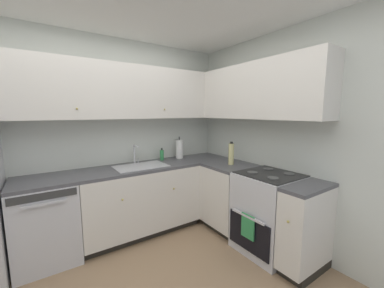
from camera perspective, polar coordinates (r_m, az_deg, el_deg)
name	(u,v)px	position (r m, az deg, el deg)	size (l,w,h in m)	color
wall_back	(97,138)	(3.14, -22.77, 1.49)	(3.65, 0.05, 2.52)	silver
wall_right	(297,141)	(2.83, 24.77, 0.72)	(0.05, 3.29, 2.52)	silver
dishwasher	(46,222)	(2.97, -32.77, -16.15)	(0.60, 0.63, 0.86)	silver
lower_cabinets_back	(141,200)	(3.15, -12.79, -13.62)	(1.49, 0.62, 0.86)	silver
countertop_back	(139,168)	(3.01, -13.08, -5.78)	(2.69, 0.60, 0.04)	#4C4C51
lower_cabinets_right	(249,206)	(3.00, 14.10, -14.81)	(0.62, 1.48, 0.86)	silver
countertop_right	(250,171)	(2.85, 14.36, -6.58)	(0.60, 1.48, 0.03)	#4C4C51
oven_range	(268,212)	(2.84, 18.65, -15.84)	(0.68, 0.62, 1.04)	silver
upper_cabinets_back	(120,92)	(3.02, -17.54, 12.33)	(2.37, 0.34, 0.66)	silver
upper_cabinets_right	(248,92)	(3.02, 13.83, 12.47)	(0.32, 2.03, 0.66)	silver
sink	(141,170)	(2.99, -12.65, -6.29)	(0.64, 0.40, 0.10)	#B7B7BC
faucet	(135,153)	(3.15, -14.08, -2.12)	(0.07, 0.16, 0.25)	silver
soap_bottle	(162,155)	(3.32, -7.58, -2.73)	(0.06, 0.06, 0.18)	#338C4C
paper_towel_roll	(179,149)	(3.42, -3.19, -1.28)	(0.11, 0.11, 0.34)	white
oil_bottle	(231,154)	(3.04, 9.81, -2.44)	(0.07, 0.07, 0.30)	beige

